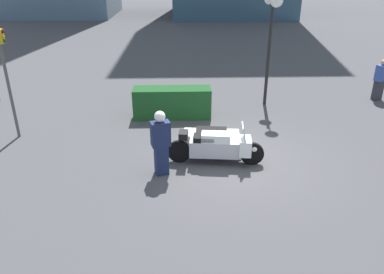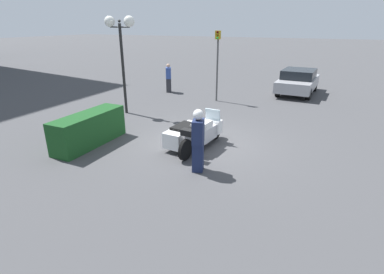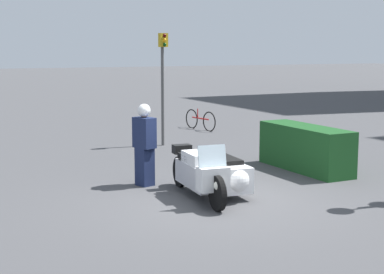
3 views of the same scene
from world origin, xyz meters
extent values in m
plane|color=#424244|center=(0.00, 0.00, 0.00)|extent=(160.00, 160.00, 0.00)
cylinder|color=black|center=(0.46, -0.26, 0.32)|extent=(0.65, 0.16, 0.64)
cylinder|color=black|center=(-1.52, -0.06, 0.32)|extent=(0.65, 0.16, 0.64)
cylinder|color=black|center=(-0.66, 0.45, 0.25)|extent=(0.51, 0.15, 0.50)
cube|color=#B7B7BC|center=(-0.53, -0.16, 0.45)|extent=(1.43, 0.55, 0.45)
cube|color=white|center=(-0.53, -0.16, 0.77)|extent=(0.80, 0.46, 0.24)
cube|color=black|center=(-0.85, -0.13, 0.75)|extent=(0.60, 0.44, 0.12)
cube|color=white|center=(0.25, -0.24, 0.54)|extent=(0.37, 0.58, 0.44)
cube|color=silver|center=(0.20, -0.23, 0.95)|extent=(0.17, 0.54, 0.40)
sphere|color=white|center=(0.51, -0.26, 0.47)|extent=(0.18, 0.18, 0.18)
cube|color=white|center=(-0.60, 0.44, 0.40)|extent=(1.63, 0.77, 0.50)
sphere|color=white|center=(0.07, 0.38, 0.43)|extent=(0.47, 0.48, 0.48)
cube|color=black|center=(-0.60, 0.44, 0.69)|extent=(0.91, 0.61, 0.09)
cube|color=black|center=(-1.39, -0.07, 0.82)|extent=(0.28, 0.39, 0.18)
cube|color=#192347|center=(-1.97, -0.67, 0.40)|extent=(0.40, 0.37, 0.81)
cube|color=#192347|center=(-1.97, -0.67, 1.13)|extent=(0.53, 0.41, 0.64)
sphere|color=tan|center=(-1.97, -0.67, 1.56)|extent=(0.22, 0.22, 0.22)
sphere|color=white|center=(-1.97, -0.67, 1.60)|extent=(0.27, 0.27, 0.27)
cube|color=#19471E|center=(-1.75, 3.35, 0.53)|extent=(2.72, 0.81, 1.06)
cylinder|color=black|center=(1.83, 4.56, 1.90)|extent=(0.12, 0.12, 3.79)
cylinder|color=black|center=(1.83, 4.56, 3.64)|extent=(0.05, 0.98, 0.05)
sphere|color=white|center=(1.83, 5.05, 3.86)|extent=(0.44, 0.44, 0.44)
sphere|color=white|center=(1.83, 4.07, 3.86)|extent=(0.44, 0.44, 0.44)
sphere|color=black|center=(1.83, 4.56, 3.87)|extent=(0.12, 0.12, 0.12)
cylinder|color=#4C4C4C|center=(5.64, 1.67, 1.53)|extent=(0.09, 0.09, 3.06)
cube|color=#B79319|center=(5.59, 1.67, 3.26)|extent=(0.17, 0.27, 0.40)
sphere|color=#410707|center=(5.52, 1.66, 3.39)|extent=(0.11, 0.11, 0.11)
sphere|color=#462D06|center=(5.52, 1.66, 3.26)|extent=(0.11, 0.11, 0.11)
sphere|color=green|center=(5.52, 1.66, 3.13)|extent=(0.11, 0.11, 0.11)
cube|color=#9E9EA3|center=(9.19, -1.90, 0.60)|extent=(4.10, 2.02, 0.58)
cube|color=black|center=(9.19, -1.90, 1.13)|extent=(2.17, 1.77, 0.48)
cylinder|color=black|center=(10.47, -1.17, 0.31)|extent=(0.62, 0.25, 0.61)
cylinder|color=black|center=(10.39, -2.77, 0.31)|extent=(0.62, 0.25, 0.61)
cylinder|color=black|center=(7.99, -1.04, 0.31)|extent=(0.62, 0.25, 0.61)
cylinder|color=black|center=(7.91, -2.64, 0.31)|extent=(0.62, 0.25, 0.61)
cube|color=#2D2D33|center=(6.48, 4.97, 0.39)|extent=(0.41, 0.39, 0.79)
cube|color=#334C99|center=(6.48, 4.97, 1.10)|extent=(0.54, 0.46, 0.62)
sphere|color=tan|center=(6.48, 4.97, 1.52)|extent=(0.21, 0.21, 0.21)
camera|label=1|loc=(-1.46, -9.19, 4.96)|focal=35.00mm
camera|label=2|loc=(-8.72, -3.65, 3.80)|focal=28.00mm
camera|label=3|loc=(9.37, -5.22, 2.87)|focal=55.00mm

